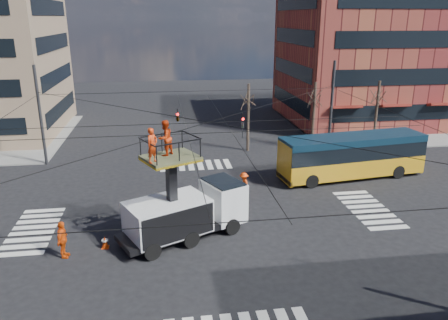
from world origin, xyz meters
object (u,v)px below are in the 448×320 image
(utility_truck, at_px, (186,201))
(traffic_cone, at_px, (105,242))
(worker_ground, at_px, (63,240))
(city_bus, at_px, (352,155))
(flagger, at_px, (244,184))

(utility_truck, xyz_separation_m, traffic_cone, (-4.28, -0.65, -1.79))
(utility_truck, distance_m, worker_ground, 6.44)
(city_bus, distance_m, traffic_cone, 18.94)
(utility_truck, xyz_separation_m, flagger, (4.16, 5.16, -1.29))
(traffic_cone, bearing_deg, worker_ground, -160.52)
(city_bus, bearing_deg, traffic_cone, -161.90)
(city_bus, height_order, worker_ground, city_bus)
(traffic_cone, height_order, flagger, flagger)
(worker_ground, height_order, flagger, worker_ground)
(traffic_cone, xyz_separation_m, flagger, (8.44, 5.81, 0.50))
(flagger, bearing_deg, worker_ground, -68.66)
(worker_ground, bearing_deg, city_bus, -57.19)
(traffic_cone, relative_size, flagger, 0.39)
(city_bus, height_order, flagger, city_bus)
(utility_truck, relative_size, flagger, 4.46)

